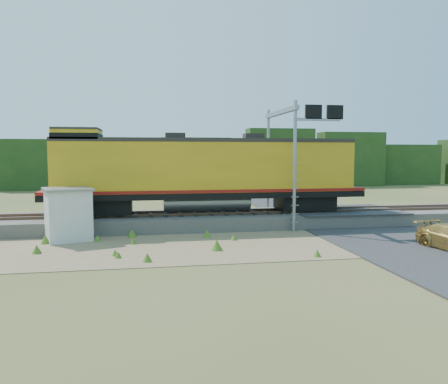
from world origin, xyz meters
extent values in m
plane|color=#475123|center=(0.00, 0.00, 0.00)|extent=(140.00, 140.00, 0.00)
cube|color=slate|center=(0.00, 6.00, 0.40)|extent=(70.00, 5.00, 0.80)
cube|color=brown|center=(0.00, 5.28, 0.88)|extent=(70.00, 0.10, 0.16)
cube|color=brown|center=(0.00, 6.72, 0.88)|extent=(70.00, 0.10, 0.16)
cube|color=#8C7754|center=(-2.00, 0.50, 0.01)|extent=(26.00, 8.00, 0.03)
cube|color=#38383A|center=(7.00, 6.00, 0.83)|extent=(7.00, 5.20, 0.06)
cube|color=#38383A|center=(7.00, 22.00, 0.04)|extent=(7.00, 24.00, 0.08)
cube|color=#1B3915|center=(0.00, 38.00, 3.25)|extent=(36.00, 3.00, 6.50)
cube|color=black|center=(-8.27, 6.00, 1.40)|extent=(3.50, 2.24, 0.88)
cube|color=black|center=(4.38, 6.00, 1.40)|extent=(3.50, 2.24, 0.88)
cube|color=black|center=(-1.94, 6.00, 2.01)|extent=(19.46, 2.92, 0.35)
cylinder|color=gray|center=(-1.94, 6.00, 1.54)|extent=(5.35, 1.17, 1.17)
cube|color=gold|center=(-1.94, 6.00, 3.69)|extent=(18.00, 2.82, 3.02)
cube|color=maroon|center=(-1.94, 6.00, 2.30)|extent=(19.46, 2.97, 0.18)
cube|color=#28231E|center=(-1.94, 6.00, 5.32)|extent=(18.00, 2.87, 0.23)
cube|color=gold|center=(-9.53, 6.00, 5.54)|extent=(2.53, 2.82, 0.68)
cube|color=#28231E|center=(-9.53, 6.00, 5.92)|extent=(2.53, 2.87, 0.12)
cube|color=black|center=(-9.53, 6.00, 5.50)|extent=(2.58, 2.87, 0.34)
cube|color=maroon|center=(-10.99, 6.00, 3.35)|extent=(0.10, 1.95, 1.17)
cube|color=#28231E|center=(-3.89, 6.00, 5.54)|extent=(1.17, 0.97, 0.44)
cube|color=#28231E|center=(0.98, 6.00, 5.54)|extent=(1.17, 0.97, 0.44)
cube|color=silver|center=(-9.66, 2.88, 1.32)|extent=(2.67, 2.67, 2.63)
cube|color=gray|center=(-9.66, 2.88, 2.69)|extent=(2.93, 2.93, 0.13)
cylinder|color=gray|center=(2.73, 3.20, 3.77)|extent=(0.19, 0.19, 7.53)
cylinder|color=gray|center=(2.73, 8.80, 3.77)|extent=(0.19, 0.19, 7.53)
cube|color=gray|center=(2.73, 6.00, 7.10)|extent=(0.27, 6.20, 0.27)
cube|color=gray|center=(4.02, 3.20, 6.46)|extent=(2.80, 0.16, 0.16)
cube|color=black|center=(3.80, 3.20, 6.89)|extent=(0.97, 0.16, 0.81)
cube|color=black|center=(5.09, 3.20, 6.89)|extent=(0.97, 0.16, 0.81)
camera|label=1|loc=(-5.53, -20.65, 4.50)|focal=35.00mm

